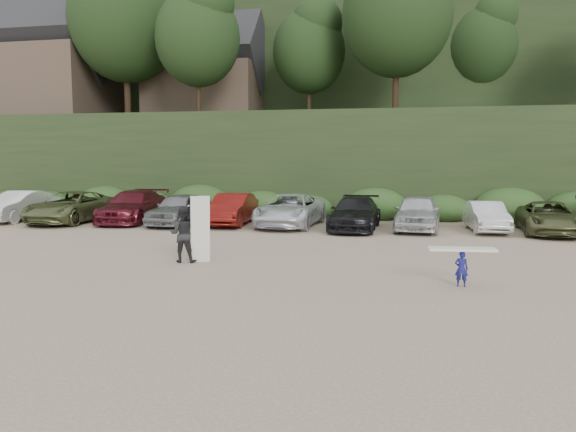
# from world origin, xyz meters

# --- Properties ---
(ground) EXTENTS (120.00, 120.00, 0.00)m
(ground) POSITION_xyz_m (0.00, 0.00, 0.00)
(ground) COLOR tan
(ground) RESTS_ON ground
(hillside_backdrop) EXTENTS (90.00, 41.50, 28.00)m
(hillside_backdrop) POSITION_xyz_m (-0.26, 35.93, 11.22)
(hillside_backdrop) COLOR black
(hillside_backdrop) RESTS_ON ground
(parked_cars) EXTENTS (33.81, 6.54, 1.65)m
(parked_cars) POSITION_xyz_m (-4.02, 10.04, 0.78)
(parked_cars) COLOR #999A9E
(parked_cars) RESTS_ON ground
(child_surfer) EXTENTS (1.74, 0.63, 1.02)m
(child_surfer) POSITION_xyz_m (4.08, -1.17, 0.70)
(child_surfer) COLOR navy
(child_surfer) RESTS_ON ground
(adult_surfer) EXTENTS (1.37, 0.78, 2.14)m
(adult_surfer) POSITION_xyz_m (-4.28, 0.55, 0.92)
(adult_surfer) COLOR black
(adult_surfer) RESTS_ON ground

